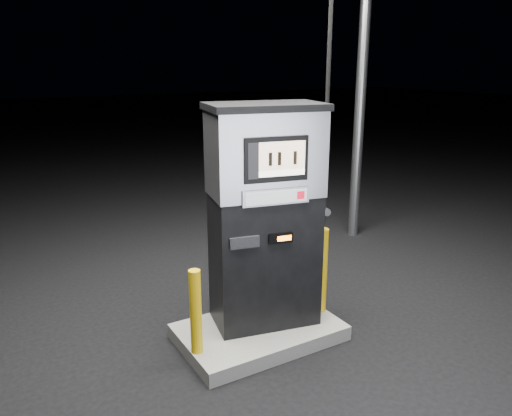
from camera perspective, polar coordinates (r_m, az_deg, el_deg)
ground at (r=5.30m, az=0.35°, el=-14.68°), size 80.00×80.00×0.00m
pump_island at (r=5.27m, az=0.35°, el=-13.98°), size 1.60×1.00×0.15m
fuel_dispenser at (r=4.91m, az=1.04°, el=-0.76°), size 1.28×0.87×4.61m
bollard_left at (r=4.65m, az=-6.90°, el=-11.71°), size 0.14×0.14×0.82m
bollard_right at (r=5.37m, az=7.48°, el=-7.08°), size 0.14×0.14×0.93m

